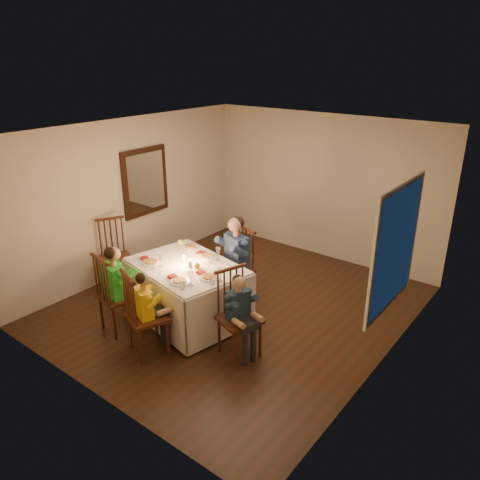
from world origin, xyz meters
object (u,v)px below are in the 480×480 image
Objects in this scene: chair_near_right at (150,351)px; child_yellow at (150,351)px; chair_end at (240,354)px; child_teal at (240,354)px; chair_adult at (235,298)px; child_green at (122,329)px; serving_bowl at (191,248)px; chair_near_left at (122,329)px; adult at (235,298)px; chair_extra at (119,287)px; dining_table at (187,280)px.

chair_near_right reaches higher than child_yellow.
chair_end is 1.04× the size of child_teal.
child_yellow is (-0.94, -0.66, 0.00)m from chair_end.
child_green is at bearing -96.62° from chair_adult.
serving_bowl reaches higher than child_yellow.
chair_adult is at bearing 59.25° from child_teal.
child_yellow is (0.70, -0.11, 0.00)m from chair_near_left.
child_teal is at bearing -24.99° from serving_bowl.
chair_adult is at bearing -70.05° from child_yellow.
adult is 1.08m from serving_bowl.
chair_near_right is at bearing 20.45° from child_yellow.
chair_near_left is at bearing 127.13° from child_teal.
adult is at bearing -102.78° from child_green.
chair_adult is 1.08m from serving_bowl.
chair_end is at bearing -150.69° from child_green.
child_green is (-1.65, -0.55, 0.00)m from chair_end.
chair_extra is at bearing 103.89° from child_teal.
chair_end is 1.80m from serving_bowl.
adult is 1.43m from child_teal.
serving_bowl reaches higher than chair_end.
chair_end is (1.12, -0.24, -0.60)m from dining_table.
dining_table is at bearing -58.64° from child_yellow.
dining_table is at bearing -58.64° from chair_near_right.
dining_table is at bearing -85.31° from chair_adult.
chair_extra is 1.94m from adult.
serving_bowl is (-0.51, -0.42, 0.86)m from adult.
chair_end is 0.00m from child_teal.
child_yellow is (-0.02, -1.74, 0.00)m from adult.
chair_adult reaches higher than child_teal.
chair_near_right is at bearing -90.79° from chair_extra.
serving_bowl reaches higher than dining_table.
child_teal is (2.67, -0.23, 0.00)m from chair_extra.
dining_table is 1.05m from chair_adult.
chair_near_left is 1.02× the size of child_yellow.
chair_adult is 0.92× the size of child_green.
child_green is 1.50m from serving_bowl.
dining_table is at bearing -53.40° from serving_bowl.
adult is (1.74, 0.86, 0.00)m from chair_extra.
chair_near_right is at bearing -73.36° from chair_adult.
chair_extra is 1.04× the size of child_teal.
chair_extra is at bearing -160.38° from serving_bowl.
adult is 6.47× the size of serving_bowl.
child_yellow reaches higher than child_teal.
chair_end is 1.02× the size of child_yellow.
chair_extra is 1.94m from child_yellow.
serving_bowl is at bearing -88.94° from child_green.
chair_end is 0.92× the size of child_green.
adult is (0.00, 0.00, 0.00)m from chair_adult.
child_yellow is at bearing -177.85° from chair_near_left.
dining_table reaches higher than child_yellow.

